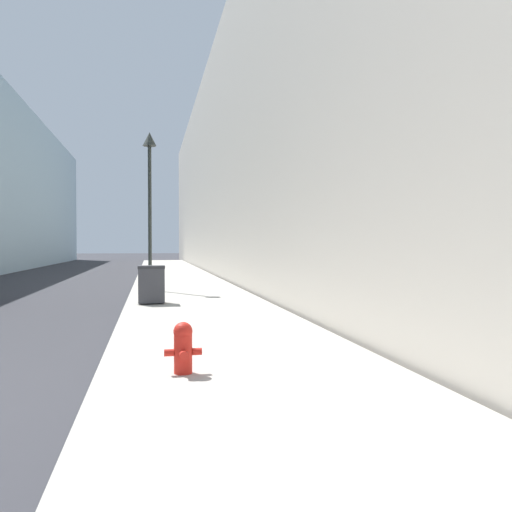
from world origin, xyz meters
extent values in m
cube|color=#ADA89E|center=(5.54, 18.00, 0.07)|extent=(3.96, 60.00, 0.13)
cube|color=beige|center=(13.61, 26.00, 6.36)|extent=(12.00, 60.00, 12.71)
cylinder|color=red|center=(4.64, 1.10, 0.37)|extent=(0.23, 0.23, 0.49)
sphere|color=red|center=(4.64, 1.10, 0.66)|extent=(0.24, 0.24, 0.24)
cylinder|color=red|center=(4.64, 1.10, 0.73)|extent=(0.06, 0.06, 0.05)
cylinder|color=red|center=(4.64, 0.93, 0.40)|extent=(0.11, 0.12, 0.11)
cylinder|color=red|center=(4.47, 1.10, 0.40)|extent=(0.12, 0.09, 0.09)
cylinder|color=red|center=(4.82, 1.10, 0.40)|extent=(0.12, 0.09, 0.09)
cube|color=#3D3D42|center=(4.27, 8.78, 0.63)|extent=(0.71, 0.55, 0.93)
cube|color=#2D2D31|center=(4.27, 8.78, 1.14)|extent=(0.73, 0.56, 0.08)
cylinder|color=black|center=(3.97, 9.01, 0.21)|extent=(0.05, 0.16, 0.16)
cylinder|color=black|center=(4.57, 9.01, 0.21)|extent=(0.05, 0.16, 0.16)
cylinder|color=#2D332D|center=(4.22, 12.95, 0.26)|extent=(0.24, 0.24, 0.25)
cylinder|color=#2D332D|center=(4.22, 12.95, 2.69)|extent=(0.13, 0.13, 5.12)
cone|color=#2D332D|center=(4.22, 12.95, 5.50)|extent=(0.48, 0.48, 0.48)
camera|label=1|loc=(4.25, -5.19, 1.75)|focal=35.00mm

